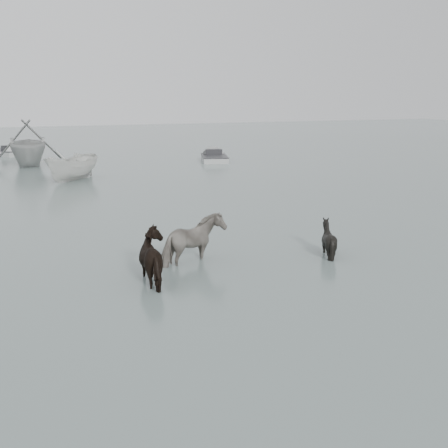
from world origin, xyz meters
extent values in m
plane|color=#52615D|center=(0.00, 0.00, 0.00)|extent=(140.00, 140.00, 0.00)
imported|color=black|center=(-0.97, 0.16, 0.77)|extent=(1.99, 1.48, 1.53)
imported|color=black|center=(-2.22, -0.94, 0.73)|extent=(1.69, 1.80, 1.45)
imported|color=black|center=(2.74, -0.58, 0.61)|extent=(1.42, 1.36, 1.23)
imported|color=#ACAEAB|center=(-3.27, 24.09, 1.50)|extent=(5.34, 6.06, 3.00)
imported|color=silver|center=(-1.73, 16.29, 0.75)|extent=(3.78, 3.80, 1.50)
camera|label=1|loc=(-5.79, -13.28, 4.33)|focal=45.00mm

